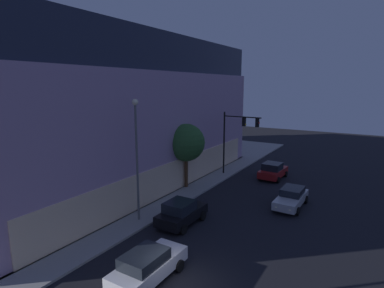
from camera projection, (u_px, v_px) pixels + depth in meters
The scene contains 8 objects.
modern_building at pixel (74, 110), 34.34m from camera, with size 33.44×27.20×14.33m.
traffic_light_far_corner at pixel (237, 131), 33.09m from camera, with size 0.43×4.29×6.85m.
street_lamp_sidewalk at pixel (137, 147), 21.72m from camera, with size 0.44×0.44×8.75m.
sidewalk_tree at pixel (186, 143), 29.29m from camera, with size 3.57×3.57×6.13m.
car_white at pixel (148, 265), 15.65m from camera, with size 4.53×2.07×1.66m.
car_black at pixel (181, 212), 22.11m from camera, with size 4.23×2.19×1.77m.
car_silver at pixel (291, 197), 25.40m from camera, with size 4.72×2.05×1.53m.
car_red at pixel (273, 171), 33.07m from camera, with size 4.25×2.35×1.74m.
Camera 1 is at (-11.25, -7.63, 9.79)m, focal length 29.03 mm.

